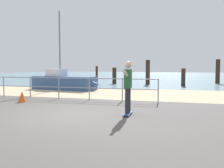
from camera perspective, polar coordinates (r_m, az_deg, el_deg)
The scene contains 13 objects.
ground_plane at distance 7.30m, azimuth -13.97°, elevation -8.52°, with size 24.00×10.00×0.04m, color #514C49.
beach_strip at distance 14.68m, azimuth 2.00°, elevation -2.12°, with size 24.00×6.00×0.04m, color tan.
sea_surface at distance 42.32m, azimuth 11.46°, elevation 1.82°, with size 72.00×50.00×0.04m, color slate.
railing_fence at distance 12.63m, azimuth -15.14°, elevation -0.08°, with size 11.02×0.05×1.05m.
sailboat at distance 17.10m, azimuth -10.44°, elevation 0.44°, with size 5.06×2.08×5.26m.
skateboard at distance 8.08m, azimuth 3.60°, elevation -6.70°, with size 0.24×0.81×0.08m.
skateboarder at distance 7.96m, azimuth 3.63°, elevation 0.04°, with size 0.22×1.45×1.65m.
groyne_post_0 at distance 26.66m, azimuth -3.49°, elevation 2.36°, with size 0.24×0.24×1.60m, color #332319.
groyne_post_1 at distance 22.36m, azimuth 0.54°, elevation 1.87°, with size 0.36×0.36×1.46m, color #332319.
groyne_post_2 at distance 21.83m, azimuth 8.12°, elevation 2.64°, with size 0.37×0.37×2.12m, color #332319.
groyne_post_3 at distance 20.63m, azimuth 15.87°, elevation 1.46°, with size 0.32×0.32×1.41m, color #332319.
groyne_post_4 at distance 24.67m, azimuth 22.87°, elevation 2.63°, with size 0.38×0.38×2.21m, color #332319.
traffic_cone at distance 11.59m, azimuth -19.72°, elevation -2.76°, with size 0.36×0.36×0.50m, color #E55919.
Camera 1 is at (3.62, -7.14, 1.57)m, focal length 40.30 mm.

